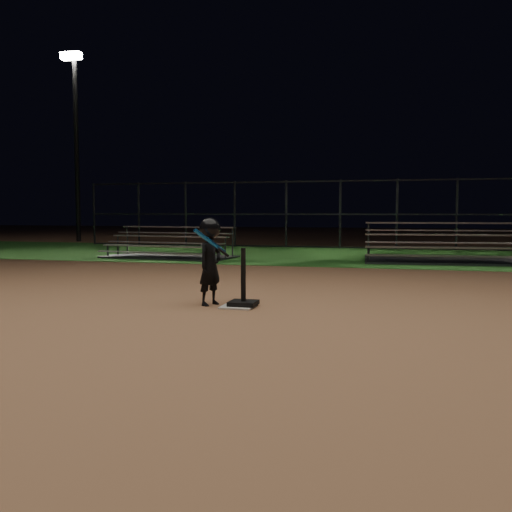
% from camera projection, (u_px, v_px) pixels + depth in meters
% --- Properties ---
extents(ground, '(80.00, 80.00, 0.00)m').
position_uv_depth(ground, '(238.00, 307.00, 7.90)').
color(ground, '#996645').
rests_on(ground, ground).
extents(grass_strip, '(60.00, 8.00, 0.01)m').
position_uv_depth(grass_strip, '(329.00, 255.00, 17.54)').
color(grass_strip, '#245C1E').
rests_on(grass_strip, ground).
extents(home_plate, '(0.45, 0.45, 0.02)m').
position_uv_depth(home_plate, '(238.00, 306.00, 7.90)').
color(home_plate, beige).
rests_on(home_plate, ground).
extents(batting_tee, '(0.38, 0.38, 0.81)m').
position_uv_depth(batting_tee, '(243.00, 295.00, 7.93)').
color(batting_tee, black).
rests_on(batting_tee, home_plate).
extents(child_batter, '(0.49, 0.60, 1.26)m').
position_uv_depth(child_batter, '(210.00, 259.00, 8.05)').
color(child_batter, black).
rests_on(child_batter, ground).
extents(bleacher_left, '(3.88, 2.19, 0.91)m').
position_uv_depth(bleacher_left, '(169.00, 252.00, 16.29)').
color(bleacher_left, silver).
rests_on(bleacher_left, ground).
extents(bleacher_right, '(4.44, 2.38, 1.06)m').
position_uv_depth(bleacher_right, '(448.00, 254.00, 14.84)').
color(bleacher_right, '#A6A6AB').
rests_on(bleacher_right, ground).
extents(backstop_fence, '(20.08, 0.08, 2.50)m').
position_uv_depth(backstop_fence, '(340.00, 214.00, 20.34)').
color(backstop_fence, '#38383D').
rests_on(backstop_fence, ground).
extents(light_pole_left, '(0.90, 0.53, 8.30)m').
position_uv_depth(light_pole_left, '(75.00, 131.00, 24.96)').
color(light_pole_left, '#2D2D30').
rests_on(light_pole_left, ground).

